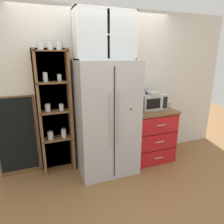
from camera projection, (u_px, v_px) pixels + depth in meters
name	position (u px, v px, depth m)	size (l,w,h in m)	color
ground_plane	(106.00, 168.00, 3.39)	(10.75, 10.75, 0.00)	olive
wall_back_cream	(98.00, 89.00, 3.39)	(5.05, 0.10, 2.55)	silver
refrigerator	(106.00, 118.00, 3.13)	(0.90, 0.73, 1.77)	#B7BABF
pantry_shelf_column	(55.00, 109.00, 3.11)	(0.53, 0.27, 2.04)	brown
counter_cabinet	(150.00, 134.00, 3.60)	(0.76, 0.63, 0.93)	red
microwave	(151.00, 101.00, 3.48)	(0.44, 0.33, 0.26)	#B7BABF
coffee_maker	(152.00, 100.00, 3.43)	(0.17, 0.20, 0.31)	#B7B7BC
mug_sage	(167.00, 105.00, 3.55)	(0.12, 0.09, 0.10)	#8CA37F
bottle_cobalt	(137.00, 103.00, 3.33)	(0.07, 0.07, 0.30)	navy
upper_cabinet	(104.00, 36.00, 2.83)	(0.87, 0.32, 0.67)	silver
chalkboard_menu	(17.00, 137.00, 3.05)	(0.60, 0.04, 1.26)	brown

